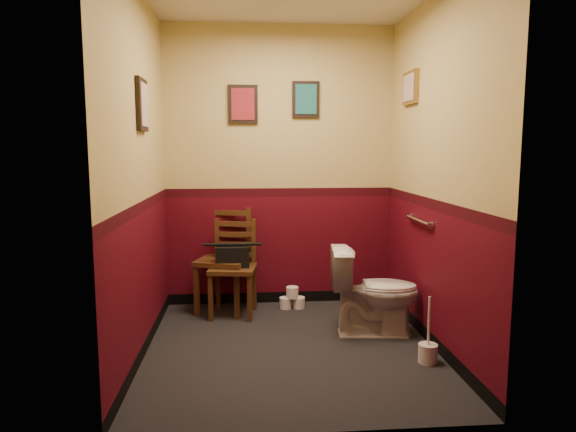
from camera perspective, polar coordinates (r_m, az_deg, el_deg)
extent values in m
cube|color=black|center=(4.10, 0.31, -14.46)|extent=(2.20, 2.40, 0.00)
cube|color=#460713|center=(5.00, -0.93, 5.40)|extent=(2.20, 0.00, 2.70)
cube|color=#460713|center=(2.62, 2.69, 3.45)|extent=(2.20, 0.00, 2.70)
cube|color=#460713|center=(3.87, -16.19, 4.48)|extent=(0.00, 2.40, 2.70)
cube|color=#460713|center=(4.06, 16.04, 4.62)|extent=(0.00, 2.40, 2.70)
cylinder|color=silver|center=(4.32, 14.24, -0.50)|extent=(0.03, 0.50, 0.03)
cylinder|color=silver|center=(4.09, 15.64, -0.98)|extent=(0.02, 0.06, 0.06)
cylinder|color=silver|center=(4.56, 13.45, -0.06)|extent=(0.02, 0.06, 0.06)
cube|color=black|center=(4.99, -5.04, 12.27)|extent=(0.28, 0.03, 0.36)
cube|color=maroon|center=(4.97, -5.04, 12.29)|extent=(0.22, 0.01, 0.30)
cube|color=black|center=(5.03, 1.99, 12.83)|extent=(0.26, 0.03, 0.34)
cube|color=#206667|center=(5.01, 2.01, 12.85)|extent=(0.20, 0.01, 0.28)
cube|color=black|center=(3.97, -15.92, 11.79)|extent=(0.03, 0.30, 0.38)
cube|color=tan|center=(3.97, -15.67, 11.80)|extent=(0.01, 0.24, 0.31)
cube|color=olive|center=(4.64, 13.45, 13.69)|extent=(0.03, 0.34, 0.28)
cube|color=tan|center=(4.64, 13.24, 13.71)|extent=(0.01, 0.28, 0.22)
imported|color=white|center=(4.34, 9.60, -8.31)|extent=(0.76, 0.48, 0.71)
cylinder|color=silver|center=(3.96, 15.27, -14.51)|extent=(0.14, 0.14, 0.14)
cylinder|color=silver|center=(3.88, 15.39, -11.37)|extent=(0.02, 0.02, 0.39)
cube|color=#402613|center=(4.88, -7.20, -4.96)|extent=(0.57, 0.57, 0.04)
cube|color=#402613|center=(4.84, -10.12, -8.10)|extent=(0.05, 0.05, 0.48)
cube|color=#402613|center=(5.18, -8.46, -7.00)|extent=(0.05, 0.05, 0.48)
cube|color=#402613|center=(4.70, -5.71, -8.47)|extent=(0.05, 0.05, 0.48)
cube|color=#402613|center=(5.06, -4.32, -7.30)|extent=(0.05, 0.05, 0.48)
cube|color=#402613|center=(5.09, -8.54, -1.70)|extent=(0.05, 0.05, 0.48)
cube|color=#402613|center=(4.96, -4.36, -1.87)|extent=(0.05, 0.05, 0.48)
cube|color=#402613|center=(5.05, -6.45, -3.29)|extent=(0.36, 0.14, 0.05)
cube|color=#402613|center=(5.03, -6.47, -2.09)|extent=(0.36, 0.14, 0.05)
cube|color=#402613|center=(5.01, -6.49, -0.88)|extent=(0.36, 0.14, 0.05)
cube|color=#402613|center=(5.00, -6.51, 0.35)|extent=(0.36, 0.14, 0.05)
cube|color=#402613|center=(4.75, -6.15, -5.86)|extent=(0.46, 0.46, 0.04)
cube|color=#402613|center=(4.68, -8.60, -8.91)|extent=(0.04, 0.04, 0.44)
cube|color=#402613|center=(5.01, -7.80, -7.79)|extent=(0.04, 0.04, 0.44)
cube|color=#402613|center=(4.62, -4.28, -9.05)|extent=(0.04, 0.04, 0.44)
cube|color=#402613|center=(4.95, -3.77, -7.90)|extent=(0.04, 0.04, 0.44)
cube|color=#402613|center=(4.91, -7.88, -2.84)|extent=(0.04, 0.04, 0.44)
cube|color=#402613|center=(4.86, -3.81, -2.90)|extent=(0.04, 0.04, 0.44)
cube|color=#402613|center=(4.91, -5.84, -4.27)|extent=(0.33, 0.07, 0.04)
cube|color=#402613|center=(4.89, -5.85, -3.15)|extent=(0.33, 0.07, 0.04)
cube|color=#402613|center=(4.87, -5.87, -2.03)|extent=(0.33, 0.07, 0.04)
cube|color=#402613|center=(4.86, -5.88, -0.90)|extent=(0.33, 0.07, 0.04)
cube|color=black|center=(4.73, -6.17, -4.51)|extent=(0.30, 0.15, 0.19)
cylinder|color=black|center=(4.71, -6.19, -3.16)|extent=(0.27, 0.03, 0.03)
cylinder|color=silver|center=(5.02, -0.27, -9.63)|extent=(0.12, 0.12, 0.11)
cylinder|color=silver|center=(5.03, 1.20, -9.60)|extent=(0.12, 0.12, 0.11)
cylinder|color=silver|center=(4.99, 0.48, -8.48)|extent=(0.12, 0.12, 0.11)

